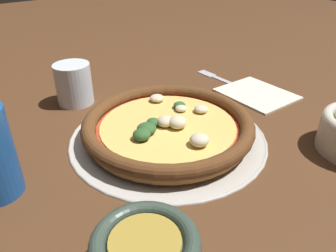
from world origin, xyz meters
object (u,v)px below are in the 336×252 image
at_px(napkin, 257,93).
at_px(drinking_cup, 74,84).
at_px(pizza_tray, 168,135).
at_px(fork, 225,81).
at_px(pizza, 168,125).

bearing_deg(napkin, drinking_cup, -121.91).
bearing_deg(pizza_tray, fork, 113.88).
bearing_deg(pizza, fork, 113.91).
bearing_deg(fork, pizza_tray, 112.96).
bearing_deg(drinking_cup, napkin, 58.09).
bearing_deg(napkin, pizza, -85.46).
xyz_separation_m(drinking_cup, fork, (0.11, 0.32, -0.04)).
height_order(pizza_tray, napkin, same).
relative_size(drinking_cup, napkin, 0.55).
height_order(pizza_tray, drinking_cup, drinking_cup).
xyz_separation_m(pizza, napkin, (-0.02, 0.26, -0.02)).
xyz_separation_m(pizza_tray, fork, (-0.11, 0.26, -0.00)).
bearing_deg(drinking_cup, fork, 71.51).
xyz_separation_m(napkin, fork, (-0.09, -0.00, -0.00)).
relative_size(pizza_tray, fork, 1.72).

